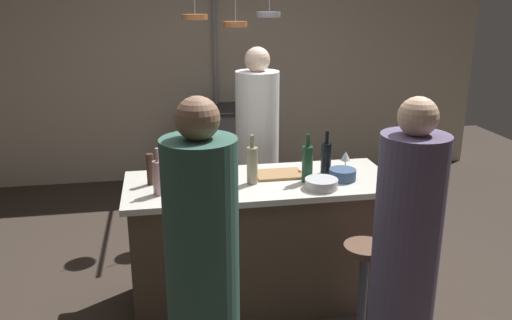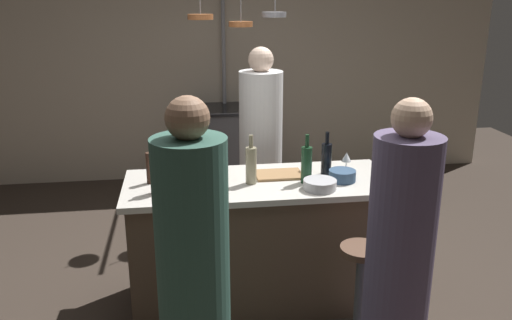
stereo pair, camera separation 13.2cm
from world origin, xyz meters
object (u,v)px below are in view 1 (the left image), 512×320
wine_bottle_green (307,163)px  mixing_bowl_blue (343,175)px  bar_stool_left (193,308)px  pepper_mill (150,169)px  chef (257,156)px  wine_bottle_white (252,165)px  wine_glass_near_right_guest (346,157)px  wine_glass_near_left_guest (307,158)px  wine_bottle_dark (326,157)px  wine_bottle_red (217,163)px  guest_right (405,262)px  potted_plant (399,176)px  mixing_bowl_steel (321,184)px  wine_bottle_rose (158,177)px  cutting_board (279,174)px  bar_stool_right (363,291)px  stove_range (220,146)px  guest_left (203,280)px

wine_bottle_green → mixing_bowl_blue: 0.26m
bar_stool_left → pepper_mill: bearing=107.2°
chef → wine_bottle_white: size_ratio=5.13×
wine_bottle_green → wine_glass_near_right_guest: wine_bottle_green is taller
wine_bottle_green → wine_glass_near_left_guest: (0.05, 0.19, -0.02)m
wine_bottle_dark → wine_bottle_red: bearing=178.7°
guest_right → potted_plant: size_ratio=3.15×
wine_glass_near_right_guest → mixing_bowl_steel: 0.41m
chef → wine_bottle_rose: size_ratio=5.64×
wine_bottle_white → mixing_bowl_blue: (0.61, -0.04, -0.09)m
chef → wine_bottle_dark: chef is taller
wine_bottle_dark → wine_glass_near_right_guest: bearing=7.9°
cutting_board → pepper_mill: 0.87m
wine_bottle_green → wine_bottle_dark: bearing=39.7°
pepper_mill → wine_bottle_rose: wine_bottle_rose is taller
potted_plant → bar_stool_right: bearing=-119.7°
chef → wine_bottle_rose: (-0.82, -1.05, 0.23)m
guest_right → pepper_mill: guest_right is taller
guest_right → wine_bottle_dark: bearing=95.8°
stove_range → chef: (0.15, -1.54, 0.34)m
cutting_board → mixing_bowl_blue: (0.40, -0.16, 0.03)m
wine_bottle_green → wine_glass_near_right_guest: bearing=27.2°
potted_plant → wine_bottle_rose: (-2.41, -1.66, 0.72)m
bar_stool_right → wine_bottle_rose: size_ratio=2.26×
pepper_mill → wine_bottle_white: wine_bottle_white is taller
chef → cutting_board: bearing=-90.0°
pepper_mill → wine_bottle_rose: size_ratio=0.70×
guest_right → wine_bottle_dark: size_ratio=5.40×
stove_range → wine_bottle_white: size_ratio=2.69×
mixing_bowl_steel → wine_glass_near_right_guest: bearing=48.7°
bar_stool_right → mixing_bowl_blue: bearing=86.8°
wine_bottle_rose → mixing_bowl_steel: size_ratio=1.41×
wine_glass_near_left_guest → wine_glass_near_right_guest: (0.27, -0.02, 0.00)m
chef → wine_bottle_rose: bearing=-127.9°
pepper_mill → wine_bottle_rose: 0.20m
wine_bottle_green → wine_glass_near_left_guest: size_ratio=2.25×
potted_plant → chef: bearing=-158.9°
bar_stool_right → wine_bottle_white: bearing=135.0°
wine_bottle_rose → guest_right: bearing=-34.2°
bar_stool_left → mixing_bowl_steel: mixing_bowl_steel is taller
wine_glass_near_right_guest → mixing_bowl_blue: bearing=-114.6°
chef → wine_bottle_red: size_ratio=5.57×
wine_glass_near_left_guest → mixing_bowl_steel: 0.33m
potted_plant → wine_glass_near_left_guest: bearing=-134.5°
guest_left → mixing_bowl_blue: 1.39m
guest_left → wine_bottle_rose: (-0.19, 0.88, 0.24)m
bar_stool_left → wine_bottle_white: (0.45, 0.58, 0.65)m
mixing_bowl_blue → wine_bottle_red: bearing=168.6°
wine_bottle_green → stove_range: bearing=96.9°
bar_stool_left → cutting_board: (0.66, 0.70, 0.53)m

